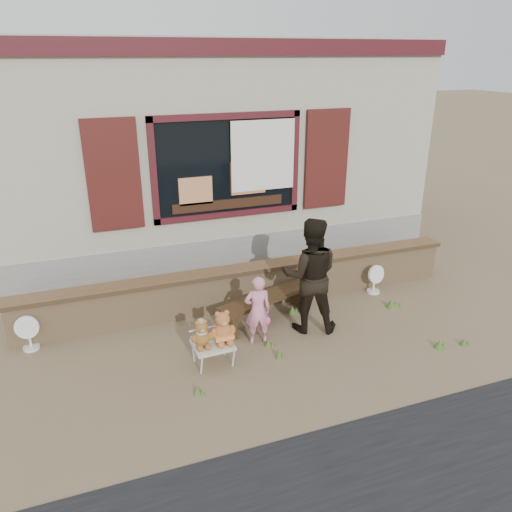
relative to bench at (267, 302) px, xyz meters
name	(u,v)px	position (x,y,z in m)	size (l,w,h in m)	color
ground	(270,335)	(-0.11, -0.43, -0.30)	(80.00, 80.00, 0.00)	brown
shopfront	(191,145)	(-0.11, 4.06, 1.70)	(8.04, 5.13, 4.00)	gray
brick_wall	(247,285)	(-0.11, 0.57, 0.04)	(7.10, 0.36, 0.67)	tan
bench	(267,302)	(0.00, 0.00, 0.00)	(1.63, 0.86, 0.41)	#332212
folding_chair	(213,345)	(-1.07, -0.83, -0.02)	(0.52, 0.46, 0.31)	beige
teddy_bear_left	(202,333)	(-1.21, -0.84, 0.20)	(0.28, 0.24, 0.38)	brown
teddy_bear_right	(222,326)	(-0.93, -0.83, 0.23)	(0.33, 0.29, 0.45)	#9B592B
child	(258,310)	(-0.34, -0.54, 0.20)	(0.37, 0.24, 1.01)	pink
adult	(310,275)	(0.49, -0.42, 0.55)	(0.83, 0.64, 1.70)	black
fan_left	(29,332)	(-3.32, 0.37, -0.04)	(0.33, 0.22, 0.52)	white
fan_right	(374,279)	(2.04, 0.25, -0.05)	(0.32, 0.21, 0.51)	white
grass_tufts	(355,328)	(1.08, -0.76, -0.24)	(3.84, 1.77, 0.15)	#436227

